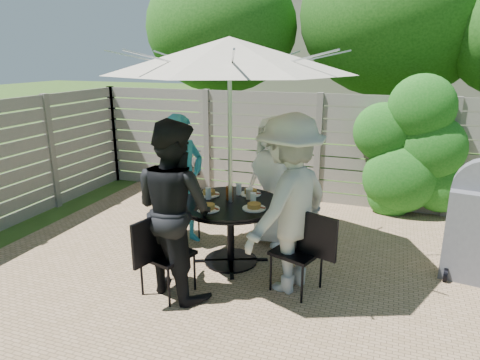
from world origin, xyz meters
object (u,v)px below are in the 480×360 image
(chair_front, at_px, (167,271))
(glass_back, at_px, (239,189))
(chair_right, at_px, (297,267))
(person_back, at_px, (274,181))
(plate_front, at_px, (208,208))
(glass_right, at_px, (253,199))
(syrup_jug, at_px, (230,193))
(chair_left, at_px, (179,222))
(bicycle, at_px, (187,170))
(plate_right, at_px, (254,207))
(person_front, at_px, (174,209))
(plate_left, at_px, (209,193))
(plate_back, at_px, (251,193))
(umbrella, at_px, (229,55))
(chair_back, at_px, (279,221))
(coffee_cup, at_px, (249,194))
(glass_left, at_px, (208,193))
(person_left, at_px, (183,181))
(person_right, at_px, (289,205))

(chair_front, height_order, glass_back, chair_front)
(chair_front, distance_m, chair_right, 1.36)
(person_back, xyz_separation_m, plate_front, (-0.45, -1.10, -0.04))
(glass_right, relative_size, syrup_jug, 0.88)
(chair_left, distance_m, bicycle, 1.97)
(chair_left, xyz_separation_m, chair_right, (1.79, -0.73, 0.01))
(syrup_jug, bearing_deg, plate_right, -29.01)
(person_front, bearing_deg, plate_left, -66.55)
(plate_back, distance_m, glass_right, 0.37)
(umbrella, distance_m, chair_back, 2.37)
(person_back, relative_size, chair_right, 1.84)
(chair_back, relative_size, coffee_cup, 7.06)
(plate_right, distance_m, syrup_jug, 0.43)
(person_back, xyz_separation_m, glass_left, (-0.59, -0.77, 0.00))
(person_left, xyz_separation_m, bicycle, (-0.90, 1.85, -0.39))
(chair_right, bearing_deg, plate_left, -2.64)
(plate_front, bearing_deg, coffee_cup, 58.00)
(chair_front, height_order, bicycle, bicycle)
(chair_back, relative_size, plate_right, 3.26)
(umbrella, bearing_deg, glass_back, 89.78)
(coffee_cup, relative_size, bicycle, 0.07)
(chair_front, height_order, glass_right, chair_front)
(chair_left, height_order, person_left, person_left)
(chair_back, relative_size, person_front, 0.46)
(chair_back, bearing_deg, chair_right, 51.48)
(bicycle, bearing_deg, chair_left, -85.45)
(bicycle, bearing_deg, chair_right, -63.36)
(person_back, height_order, person_left, person_left)
(chair_right, relative_size, plate_left, 3.55)
(plate_right, xyz_separation_m, bicycle, (-2.00, 2.30, -0.34))
(chair_right, height_order, bicycle, bicycle)
(plate_back, bearing_deg, plate_front, -112.22)
(umbrella, height_order, plate_left, umbrella)
(chair_front, xyz_separation_m, glass_right, (0.64, 0.89, 0.58))
(plate_left, relative_size, glass_left, 1.86)
(umbrella, height_order, syrup_jug, umbrella)
(umbrella, xyz_separation_m, chair_back, (0.37, 0.89, -2.17))
(umbrella, relative_size, person_back, 2.07)
(glass_left, bearing_deg, plate_back, 38.60)
(umbrella, height_order, plate_back, umbrella)
(chair_left, bearing_deg, chair_back, 44.61)
(person_left, xyz_separation_m, glass_right, (1.05, -0.31, -0.01))
(chair_back, bearing_deg, plate_left, -14.10)
(chair_left, distance_m, coffee_cup, 1.23)
(person_front, distance_m, plate_back, 1.20)
(chair_front, bearing_deg, person_right, -47.82)
(plate_right, relative_size, glass_back, 1.86)
(chair_back, xyz_separation_m, glass_right, (-0.09, -0.89, 0.60))
(person_left, relative_size, chair_front, 1.86)
(chair_right, relative_size, person_right, 0.49)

